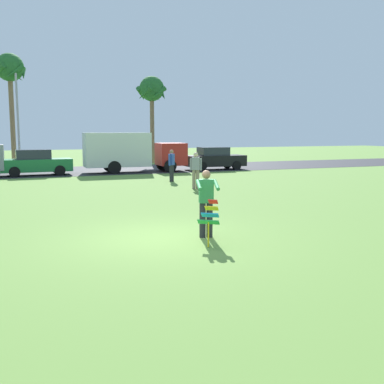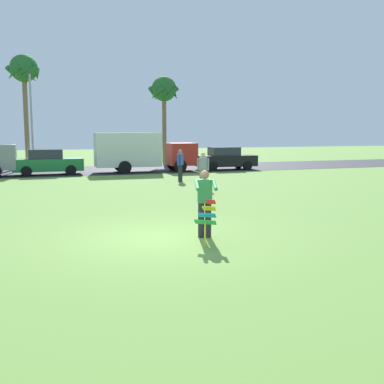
% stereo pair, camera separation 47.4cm
% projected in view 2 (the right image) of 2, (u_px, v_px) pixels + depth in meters
% --- Properties ---
extents(ground_plane, '(120.00, 120.00, 0.00)m').
position_uv_depth(ground_plane, '(161.00, 238.00, 11.70)').
color(ground_plane, olive).
extents(road_strip, '(120.00, 8.00, 0.01)m').
position_uv_depth(road_strip, '(81.00, 171.00, 31.63)').
color(road_strip, '#2D2D33').
rests_on(road_strip, ground).
extents(person_kite_flyer, '(0.66, 0.74, 1.73)m').
position_uv_depth(person_kite_flyer, '(205.00, 201.00, 11.62)').
color(person_kite_flyer, '#26262B').
rests_on(person_kite_flyer, ground).
extents(kite_held, '(0.67, 0.72, 1.07)m').
position_uv_depth(kite_held, '(207.00, 216.00, 10.82)').
color(kite_held, red).
rests_on(kite_held, ground).
extents(parked_car_green, '(4.25, 1.93, 1.60)m').
position_uv_depth(parked_car_green, '(47.00, 163.00, 28.56)').
color(parked_car_green, '#1E7238').
rests_on(parked_car_green, ground).
extents(parked_truck_red_cab, '(6.74, 2.23, 2.62)m').
position_uv_depth(parked_truck_red_cab, '(140.00, 151.00, 30.38)').
color(parked_truck_red_cab, '#B2231E').
rests_on(parked_truck_red_cab, ground).
extents(parked_car_black, '(4.24, 1.91, 1.60)m').
position_uv_depth(parked_car_black, '(226.00, 159.00, 32.45)').
color(parked_car_black, black).
rests_on(parked_car_black, ground).
extents(palm_tree_right_near, '(2.58, 2.71, 8.56)m').
position_uv_depth(palm_tree_right_near, '(24.00, 73.00, 35.08)').
color(palm_tree_right_near, brown).
rests_on(palm_tree_right_near, ground).
extents(palm_tree_centre_far, '(2.58, 2.71, 7.34)m').
position_uv_depth(palm_tree_centre_far, '(164.00, 92.00, 38.82)').
color(palm_tree_centre_far, brown).
rests_on(palm_tree_centre_far, ground).
extents(streetlight_pole, '(0.24, 1.65, 7.00)m').
position_uv_depth(streetlight_pole, '(31.00, 114.00, 34.89)').
color(streetlight_pole, '#9E9EA3').
rests_on(streetlight_pole, ground).
extents(person_walker_near, '(0.51, 0.36, 1.73)m').
position_uv_depth(person_walker_near, '(203.00, 169.00, 21.54)').
color(person_walker_near, gray).
rests_on(person_walker_near, ground).
extents(person_walker_far, '(0.42, 0.44, 1.73)m').
position_uv_depth(person_walker_far, '(180.00, 164.00, 24.79)').
color(person_walker_far, '#26262B').
rests_on(person_walker_far, ground).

